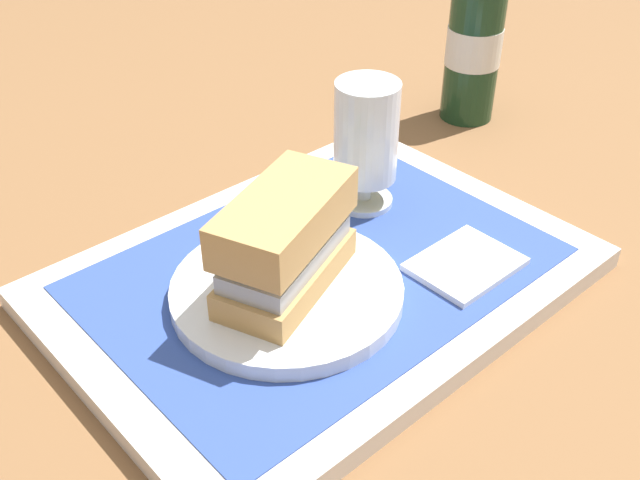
{
  "coord_description": "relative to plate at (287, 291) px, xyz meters",
  "views": [
    {
      "loc": [
        -0.34,
        -0.38,
        0.42
      ],
      "look_at": [
        0.0,
        0.0,
        0.05
      ],
      "focal_mm": 42.2,
      "sensor_mm": 36.0,
      "label": 1
    }
  ],
  "objects": [
    {
      "name": "beer_glass",
      "position": [
        0.15,
        0.06,
        0.06
      ],
      "size": [
        0.06,
        0.06,
        0.12
      ],
      "color": "silver",
      "rests_on": "placemat"
    },
    {
      "name": "tray",
      "position": [
        0.05,
        0.01,
        -0.02
      ],
      "size": [
        0.44,
        0.32,
        0.02
      ],
      "primitive_type": "cube",
      "color": "silver",
      "rests_on": "ground_plane"
    },
    {
      "name": "ground_plane",
      "position": [
        0.05,
        0.01,
        -0.03
      ],
      "size": [
        3.0,
        3.0,
        0.0
      ],
      "primitive_type": "plane",
      "color": "brown"
    },
    {
      "name": "beer_bottle",
      "position": [
        0.41,
        0.14,
        0.08
      ],
      "size": [
        0.07,
        0.07,
        0.27
      ],
      "color": "#19381E",
      "rests_on": "ground_plane"
    },
    {
      "name": "placemat",
      "position": [
        0.05,
        0.01,
        -0.01
      ],
      "size": [
        0.38,
        0.27,
        0.0
      ],
      "primitive_type": "cube",
      "color": "#2D4793",
      "rests_on": "tray"
    },
    {
      "name": "sandwich",
      "position": [
        0.0,
        0.0,
        0.05
      ],
      "size": [
        0.14,
        0.11,
        0.08
      ],
      "rotation": [
        0.0,
        0.0,
        0.38
      ],
      "color": "tan",
      "rests_on": "plate"
    },
    {
      "name": "napkin_folded",
      "position": [
        0.14,
        -0.07,
        -0.0
      ],
      "size": [
        0.09,
        0.07,
        0.01
      ],
      "primitive_type": "cube",
      "color": "white",
      "rests_on": "placemat"
    },
    {
      "name": "plate",
      "position": [
        0.0,
        0.0,
        0.0
      ],
      "size": [
        0.19,
        0.19,
        0.01
      ],
      "primitive_type": "cylinder",
      "color": "white",
      "rests_on": "placemat"
    }
  ]
}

